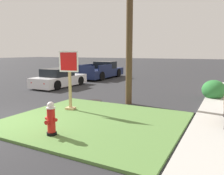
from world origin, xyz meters
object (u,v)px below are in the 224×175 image
Objects in this scene: fire_hydrant at (51,119)px; manhole_cover at (94,101)px; parked_sedan_white at (59,79)px; pickup_truck_navy at (102,71)px; stop_sign at (70,80)px.

fire_hydrant is 4.80m from manhole_cover.
fire_hydrant is 0.23× the size of parked_sedan_white.
fire_hydrant reaches higher than manhole_cover.
manhole_cover is 9.90m from pickup_truck_navy.
parked_sedan_white is at bearing 129.50° from fire_hydrant.
manhole_cover is at bearing 94.81° from stop_sign.
fire_hydrant is at bearing -50.50° from parked_sedan_white.
manhole_cover is at bearing -31.44° from parked_sedan_white.
stop_sign reaches higher than pickup_truck_navy.
manhole_cover is at bearing 107.81° from fire_hydrant.
stop_sign is (-1.28, 2.47, 0.73)m from fire_hydrant.
fire_hydrant is at bearing -62.49° from stop_sign.
stop_sign is at bearing -85.19° from manhole_cover.
parked_sedan_white is 5.89m from pickup_truck_navy.
parked_sedan_white is at bearing -89.40° from pickup_truck_navy.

